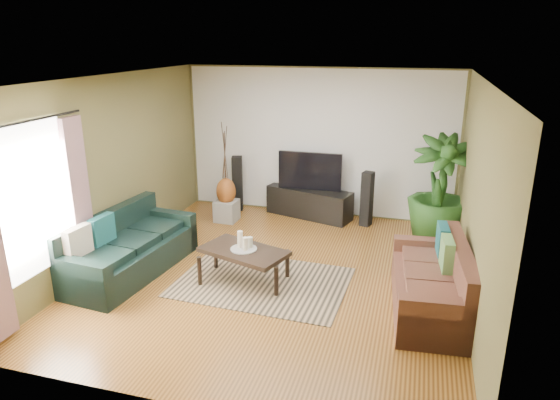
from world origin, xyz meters
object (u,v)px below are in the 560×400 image
(speaker_left, at_px, (237,183))
(potted_plant, at_px, (440,190))
(tv_stand, at_px, (309,203))
(television, at_px, (310,171))
(sofa_right, at_px, (431,278))
(vase, at_px, (226,191))
(pedestal, at_px, (227,211))
(sofa_left, at_px, (129,244))
(side_table, at_px, (167,230))
(speaker_right, at_px, (367,199))
(coffee_table, at_px, (244,265))

(speaker_left, distance_m, potted_plant, 3.72)
(tv_stand, xyz_separation_m, television, (0.00, 0.00, 0.61))
(television, bearing_deg, potted_plant, -14.21)
(sofa_right, bearing_deg, television, -148.49)
(sofa_right, height_order, vase, sofa_right)
(sofa_right, distance_m, potted_plant, 2.36)
(pedestal, relative_size, vase, 0.78)
(vase, bearing_deg, sofa_right, -32.44)
(sofa_left, xyz_separation_m, side_table, (0.01, 1.05, -0.18))
(pedestal, relative_size, side_table, 0.79)
(television, bearing_deg, vase, -155.22)
(side_table, bearing_deg, speaker_right, 30.07)
(speaker_right, distance_m, pedestal, 2.52)
(coffee_table, height_order, speaker_right, speaker_right)
(vase, bearing_deg, side_table, -112.58)
(sofa_right, xyz_separation_m, tv_stand, (-2.14, 2.89, -0.16))
(sofa_left, relative_size, sofa_right, 1.15)
(sofa_left, bearing_deg, coffee_table, -78.50)
(tv_stand, height_order, speaker_left, speaker_left)
(sofa_right, height_order, pedestal, sofa_right)
(speaker_right, xyz_separation_m, pedestal, (-2.46, -0.46, -0.30))
(coffee_table, distance_m, side_table, 1.86)
(television, distance_m, side_table, 2.78)
(pedestal, distance_m, vase, 0.37)
(sofa_right, xyz_separation_m, television, (-2.14, 2.89, 0.45))
(coffee_table, height_order, speaker_left, speaker_left)
(sofa_right, distance_m, tv_stand, 3.60)
(coffee_table, relative_size, speaker_left, 1.10)
(sofa_right, distance_m, pedestal, 4.19)
(sofa_right, xyz_separation_m, pedestal, (-3.53, 2.25, -0.23))
(sofa_left, height_order, sofa_right, same)
(speaker_left, height_order, vase, speaker_left)
(coffee_table, height_order, potted_plant, potted_plant)
(tv_stand, bearing_deg, side_table, -119.04)
(sofa_right, distance_m, side_table, 4.18)
(tv_stand, bearing_deg, vase, -139.17)
(tv_stand, xyz_separation_m, pedestal, (-1.39, -0.64, -0.07))
(vase, bearing_deg, coffee_table, -62.69)
(pedestal, xyz_separation_m, side_table, (-0.53, -1.27, 0.05))
(television, relative_size, speaker_right, 1.19)
(potted_plant, distance_m, vase, 3.66)
(coffee_table, relative_size, speaker_right, 1.18)
(speaker_right, bearing_deg, pedestal, -153.32)
(sofa_left, height_order, speaker_right, speaker_right)
(speaker_left, bearing_deg, speaker_right, -20.42)
(pedestal, bearing_deg, tv_stand, 24.78)
(sofa_right, relative_size, side_table, 3.80)
(sofa_right, height_order, television, television)
(coffee_table, bearing_deg, television, 102.46)
(tv_stand, height_order, television, television)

